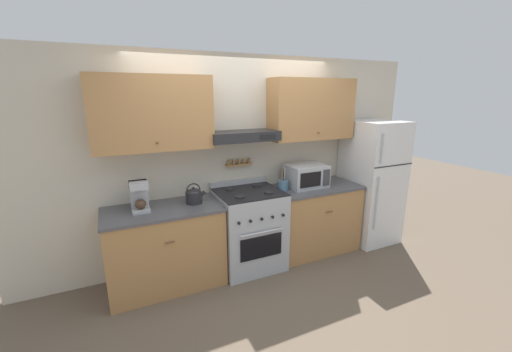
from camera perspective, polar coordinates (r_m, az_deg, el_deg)
The scene contains 10 objects.
ground_plane at distance 3.88m, azimuth 0.75°, elevation -17.89°, with size 16.00×16.00×0.00m, color brown.
wall_back at distance 3.87m, azimuth -3.39°, elevation 5.95°, with size 5.20×0.46×2.55m.
counter_left at distance 3.68m, azimuth -16.13°, elevation -12.25°, with size 1.23×0.66×0.91m.
counter_right at distance 4.37m, azimuth 10.37°, elevation -7.47°, with size 1.17×0.66×0.91m.
stove_range at distance 3.89m, azimuth -1.24°, elevation -9.59°, with size 0.76×0.71×1.03m.
refrigerator at distance 4.79m, azimuth 20.17°, elevation -0.98°, with size 0.67×0.75×1.73m.
tea_kettle at distance 3.55m, azimuth -11.24°, elevation -3.48°, with size 0.23×0.18×0.23m.
coffee_maker at distance 3.48m, azimuth -20.46°, elevation -3.34°, with size 0.18×0.22×0.32m.
microwave at distance 4.14m, azimuth 9.06°, elevation 0.08°, with size 0.50×0.40×0.29m.
utensil_crock at distance 3.96m, azimuth 4.90°, elevation -1.62°, with size 0.13×0.13×0.28m.
Camera 1 is at (-1.43, -2.93, 2.09)m, focal length 22.00 mm.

